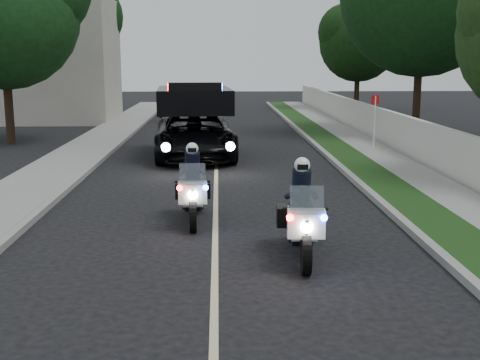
% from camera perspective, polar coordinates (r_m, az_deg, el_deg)
% --- Properties ---
extents(ground, '(120.00, 120.00, 0.00)m').
position_cam_1_polar(ground, '(11.33, -2.32, -7.33)').
color(ground, black).
rests_on(ground, ground).
extents(curb_right, '(0.20, 60.00, 0.15)m').
position_cam_1_polar(curb_right, '(21.42, 8.83, 1.53)').
color(curb_right, gray).
rests_on(curb_right, ground).
extents(grass_verge, '(1.20, 60.00, 0.16)m').
position_cam_1_polar(grass_verge, '(21.57, 10.66, 1.54)').
color(grass_verge, '#193814').
rests_on(grass_verge, ground).
extents(sidewalk_right, '(1.40, 60.00, 0.16)m').
position_cam_1_polar(sidewalk_right, '(21.89, 13.99, 1.54)').
color(sidewalk_right, gray).
rests_on(sidewalk_right, ground).
extents(property_wall, '(0.22, 60.00, 1.50)m').
position_cam_1_polar(property_wall, '(22.09, 16.57, 3.26)').
color(property_wall, beige).
rests_on(property_wall, ground).
extents(curb_left, '(0.20, 60.00, 0.15)m').
position_cam_1_polar(curb_left, '(21.45, -13.22, 1.38)').
color(curb_left, gray).
rests_on(curb_left, ground).
extents(sidewalk_left, '(2.00, 60.00, 0.16)m').
position_cam_1_polar(sidewalk_left, '(21.69, -16.08, 1.35)').
color(sidewalk_left, gray).
rests_on(sidewalk_left, ground).
extents(building_far, '(8.00, 6.00, 7.00)m').
position_cam_1_polar(building_far, '(38.11, -17.66, 10.44)').
color(building_far, '#A8A396').
rests_on(building_far, ground).
extents(lane_marking, '(0.12, 50.00, 0.01)m').
position_cam_1_polar(lane_marking, '(21.05, -2.20, 1.29)').
color(lane_marking, '#BFB78C').
rests_on(lane_marking, ground).
extents(police_moto_left, '(0.81, 2.11, 1.77)m').
position_cam_1_polar(police_moto_left, '(13.95, -4.33, -3.81)').
color(police_moto_left, silver).
rests_on(police_moto_left, ground).
extents(police_moto_right, '(0.87, 2.20, 1.84)m').
position_cam_1_polar(police_moto_right, '(11.50, 5.64, -7.10)').
color(police_moto_right, white).
rests_on(police_moto_right, ground).
extents(police_suv, '(3.23, 6.30, 2.98)m').
position_cam_1_polar(police_suv, '(23.02, -4.15, 2.10)').
color(police_suv, black).
rests_on(police_suv, ground).
extents(bicycle, '(0.56, 1.55, 0.81)m').
position_cam_1_polar(bicycle, '(36.50, -7.13, 5.35)').
color(bicycle, black).
rests_on(bicycle, ground).
extents(cyclist, '(0.65, 0.45, 1.76)m').
position_cam_1_polar(cyclist, '(36.50, -7.13, 5.35)').
color(cyclist, black).
rests_on(cyclist, ground).
extents(sign_post, '(0.48, 0.48, 2.32)m').
position_cam_1_polar(sign_post, '(24.26, 12.14, 2.34)').
color(sign_post, red).
rests_on(sign_post, ground).
extents(tree_right_d, '(9.34, 9.34, 12.68)m').
position_cam_1_polar(tree_right_d, '(30.81, 15.79, 3.98)').
color(tree_right_d, '#143C14').
rests_on(tree_right_d, ground).
extents(tree_right_e, '(6.11, 6.11, 9.22)m').
position_cam_1_polar(tree_right_e, '(45.30, 10.63, 6.35)').
color(tree_right_e, black).
rests_on(tree_right_e, ground).
extents(tree_left_near, '(8.28, 8.28, 10.63)m').
position_cam_1_polar(tree_left_near, '(28.43, -20.29, 3.15)').
color(tree_left_near, '#154118').
rests_on(tree_left_near, ground).
extents(tree_left_far, '(6.80, 6.80, 9.91)m').
position_cam_1_polar(tree_left_far, '(40.56, -15.24, 5.62)').
color(tree_left_far, '#103410').
rests_on(tree_left_far, ground).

